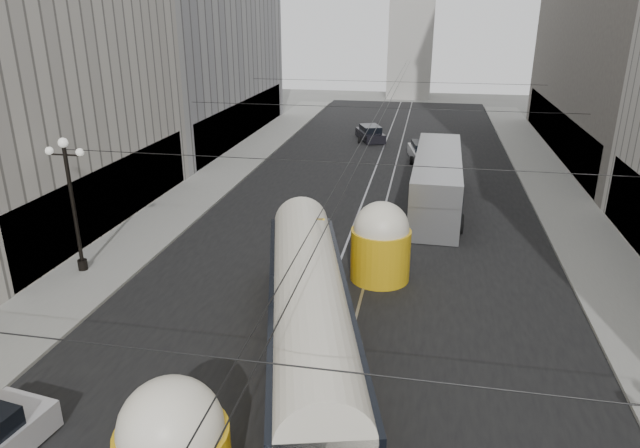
% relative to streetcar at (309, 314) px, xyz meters
% --- Properties ---
extents(road, '(20.00, 85.00, 0.02)m').
position_rel_streetcar_xyz_m(road, '(0.50, 19.55, -1.86)').
color(road, black).
rests_on(road, ground).
extents(sidewalk_left, '(4.00, 72.00, 0.15)m').
position_rel_streetcar_xyz_m(sidewalk_left, '(-11.50, 23.05, -1.78)').
color(sidewalk_left, gray).
rests_on(sidewalk_left, ground).
extents(sidewalk_right, '(4.00, 72.00, 0.15)m').
position_rel_streetcar_xyz_m(sidewalk_right, '(12.50, 23.05, -1.78)').
color(sidewalk_right, gray).
rests_on(sidewalk_right, ground).
extents(rail_left, '(0.12, 85.00, 0.04)m').
position_rel_streetcar_xyz_m(rail_left, '(-0.25, 19.55, -1.86)').
color(rail_left, gray).
rests_on(rail_left, ground).
extents(rail_right, '(0.12, 85.00, 0.04)m').
position_rel_streetcar_xyz_m(rail_right, '(1.25, 19.55, -1.86)').
color(rail_right, gray).
rests_on(rail_right, ground).
extents(lamppost_left_mid, '(1.86, 0.44, 6.37)m').
position_rel_streetcar_xyz_m(lamppost_left_mid, '(-12.10, 5.05, 1.89)').
color(lamppost_left_mid, black).
rests_on(lamppost_left_mid, sidewalk_left).
extents(catenary, '(25.00, 72.00, 0.23)m').
position_rel_streetcar_xyz_m(catenary, '(0.62, 18.54, 4.03)').
color(catenary, black).
rests_on(catenary, ground).
extents(streetcar, '(6.47, 16.84, 3.80)m').
position_rel_streetcar_xyz_m(streetcar, '(0.00, 0.00, 0.00)').
color(streetcar, gold).
rests_on(streetcar, ground).
extents(city_bus, '(3.06, 13.28, 3.36)m').
position_rel_streetcar_xyz_m(city_bus, '(4.39, 18.11, -0.01)').
color(city_bus, gray).
rests_on(city_bus, ground).
extents(sedan_white_far, '(2.77, 5.05, 1.51)m').
position_rel_streetcar_xyz_m(sedan_white_far, '(3.35, 30.12, -1.17)').
color(sedan_white_far, white).
rests_on(sedan_white_far, ground).
extents(sedan_dark_far, '(3.36, 4.87, 1.42)m').
position_rel_streetcar_xyz_m(sedan_dark_far, '(-1.78, 36.96, -1.21)').
color(sedan_dark_far, black).
rests_on(sedan_dark_far, ground).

